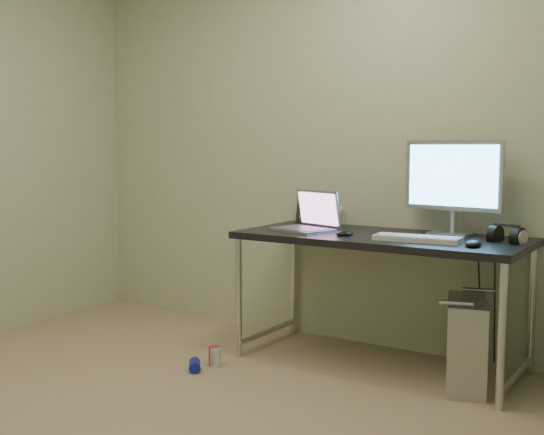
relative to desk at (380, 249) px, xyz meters
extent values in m
plane|color=tan|center=(-0.67, -1.40, -0.67)|extent=(3.50, 3.50, 0.00)
cube|color=beige|center=(-0.67, 0.35, 0.58)|extent=(3.50, 0.02, 2.50)
cube|color=beige|center=(1.08, -1.40, 0.58)|extent=(0.02, 3.50, 2.50)
cube|color=black|center=(0.00, 0.00, 0.06)|extent=(1.60, 0.70, 0.04)
cylinder|color=silver|center=(-0.76, -0.31, -0.32)|extent=(0.04, 0.04, 0.71)
cylinder|color=silver|center=(-0.76, 0.31, -0.32)|extent=(0.04, 0.04, 0.71)
cylinder|color=silver|center=(0.76, -0.31, -0.32)|extent=(0.04, 0.04, 0.71)
cylinder|color=silver|center=(0.76, 0.31, -0.32)|extent=(0.04, 0.04, 0.71)
cylinder|color=silver|center=(-0.76, 0.00, -0.59)|extent=(0.04, 0.62, 0.04)
cylinder|color=silver|center=(0.76, 0.00, -0.59)|extent=(0.04, 0.62, 0.04)
cube|color=#B9B8BD|center=(0.53, -0.09, -0.44)|extent=(0.32, 0.48, 0.46)
cylinder|color=#B1B1B8|center=(0.53, -0.27, -0.19)|extent=(0.16, 0.07, 0.02)
cylinder|color=#B1B1B8|center=(0.53, 0.10, -0.19)|extent=(0.16, 0.07, 0.02)
cylinder|color=black|center=(0.48, 0.30, -0.27)|extent=(0.01, 0.16, 0.69)
cylinder|color=black|center=(0.57, 0.28, -0.29)|extent=(0.02, 0.11, 0.71)
cylinder|color=#C5243D|center=(-0.78, -0.53, -0.62)|extent=(0.08, 0.08, 0.11)
cylinder|color=silver|center=(-0.76, -0.54, -0.62)|extent=(0.07, 0.07, 0.11)
cylinder|color=#1221A5|center=(-0.81, -0.66, -0.64)|extent=(0.12, 0.13, 0.06)
cube|color=#B1B1B8|center=(-0.45, -0.11, 0.09)|extent=(0.39, 0.33, 0.02)
cube|color=slate|center=(-0.45, -0.11, 0.10)|extent=(0.34, 0.28, 0.00)
cube|color=#9798A0|center=(-0.41, 0.02, 0.20)|extent=(0.34, 0.14, 0.22)
cube|color=#845276|center=(-0.41, 0.01, 0.20)|extent=(0.30, 0.12, 0.19)
cube|color=#B1B1B8|center=(0.34, 0.20, 0.09)|extent=(0.24, 0.18, 0.02)
cylinder|color=#B1B1B8|center=(0.34, 0.22, 0.16)|extent=(0.04, 0.04, 0.12)
cube|color=#B1B1B8|center=(0.34, 0.21, 0.41)|extent=(0.56, 0.09, 0.39)
cube|color=#52ABFF|center=(0.34, 0.19, 0.41)|extent=(0.51, 0.05, 0.34)
cube|color=silver|center=(0.27, -0.13, 0.09)|extent=(0.46, 0.19, 0.03)
ellipsoid|color=black|center=(0.57, -0.16, 0.10)|extent=(0.09, 0.13, 0.04)
ellipsoid|color=black|center=(-0.15, -0.14, 0.10)|extent=(0.10, 0.13, 0.04)
cylinder|color=black|center=(0.60, 0.08, 0.11)|extent=(0.07, 0.12, 0.11)
cylinder|color=black|center=(0.74, 0.08, 0.11)|extent=(0.07, 0.12, 0.11)
cube|color=black|center=(0.67, 0.08, 0.17)|extent=(0.14, 0.06, 0.01)
cube|color=black|center=(-0.62, 0.33, 0.17)|extent=(0.23, 0.09, 0.18)
cylinder|color=silver|center=(-0.42, 0.31, 0.12)|extent=(0.01, 0.01, 0.08)
cylinder|color=silver|center=(-0.42, 0.31, 0.17)|extent=(0.04, 0.03, 0.04)
camera|label=1|loc=(1.56, -3.51, 0.57)|focal=45.00mm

